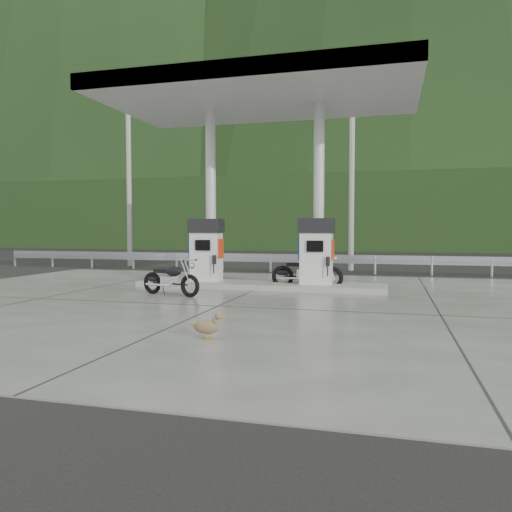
% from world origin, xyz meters
% --- Properties ---
extents(ground, '(160.00, 160.00, 0.00)m').
position_xyz_m(ground, '(0.00, 0.00, 0.00)').
color(ground, black).
rests_on(ground, ground).
extents(forecourt_apron, '(18.00, 14.00, 0.02)m').
position_xyz_m(forecourt_apron, '(0.00, 0.00, 0.01)').
color(forecourt_apron, '#62625E').
rests_on(forecourt_apron, ground).
extents(pump_island, '(7.00, 1.40, 0.15)m').
position_xyz_m(pump_island, '(0.00, 2.50, 0.10)').
color(pump_island, '#9A998F').
rests_on(pump_island, forecourt_apron).
extents(gas_pump_left, '(0.95, 0.55, 1.80)m').
position_xyz_m(gas_pump_left, '(-1.60, 2.50, 1.07)').
color(gas_pump_left, white).
rests_on(gas_pump_left, pump_island).
extents(gas_pump_right, '(0.95, 0.55, 1.80)m').
position_xyz_m(gas_pump_right, '(1.60, 2.50, 1.07)').
color(gas_pump_right, white).
rests_on(gas_pump_right, pump_island).
extents(canopy_column_left, '(0.30, 0.30, 5.00)m').
position_xyz_m(canopy_column_left, '(-1.60, 2.90, 2.67)').
color(canopy_column_left, silver).
rests_on(canopy_column_left, pump_island).
extents(canopy_column_right, '(0.30, 0.30, 5.00)m').
position_xyz_m(canopy_column_right, '(1.60, 2.90, 2.67)').
color(canopy_column_right, silver).
rests_on(canopy_column_right, pump_island).
extents(canopy_roof, '(8.50, 5.00, 0.40)m').
position_xyz_m(canopy_roof, '(0.00, 2.50, 5.37)').
color(canopy_roof, silver).
rests_on(canopy_roof, canopy_column_left).
extents(guardrail, '(26.00, 0.16, 1.42)m').
position_xyz_m(guardrail, '(0.00, 8.00, 0.71)').
color(guardrail, '#9C9EA4').
rests_on(guardrail, ground).
extents(road, '(60.00, 7.00, 0.01)m').
position_xyz_m(road, '(0.00, 11.50, 0.00)').
color(road, black).
rests_on(road, ground).
extents(utility_pole_a, '(0.22, 0.22, 8.00)m').
position_xyz_m(utility_pole_a, '(-8.00, 9.50, 4.00)').
color(utility_pole_a, '#999994').
rests_on(utility_pole_a, ground).
extents(utility_pole_b, '(0.22, 0.22, 8.00)m').
position_xyz_m(utility_pole_b, '(2.00, 9.50, 4.00)').
color(utility_pole_b, '#999994').
rests_on(utility_pole_b, ground).
extents(tree_band, '(80.00, 6.00, 6.00)m').
position_xyz_m(tree_band, '(0.00, 30.00, 3.00)').
color(tree_band, black).
rests_on(tree_band, ground).
extents(forested_hills, '(100.00, 40.00, 140.00)m').
position_xyz_m(forested_hills, '(0.00, 60.00, 0.00)').
color(forested_hills, black).
rests_on(forested_hills, ground).
extents(motorcycle_left, '(1.76, 0.99, 0.79)m').
position_xyz_m(motorcycle_left, '(-1.74, 0.37, 0.42)').
color(motorcycle_left, black).
rests_on(motorcycle_left, forecourt_apron).
extents(motorcycle_right, '(1.89, 0.63, 0.89)m').
position_xyz_m(motorcycle_right, '(1.30, 2.77, 0.46)').
color(motorcycle_right, black).
rests_on(motorcycle_right, forecourt_apron).
extents(duck, '(0.48, 0.14, 0.34)m').
position_xyz_m(duck, '(0.90, -4.07, 0.19)').
color(duck, brown).
rests_on(duck, forecourt_apron).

